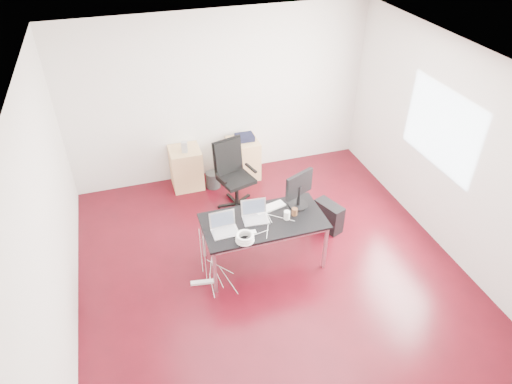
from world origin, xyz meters
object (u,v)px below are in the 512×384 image
object	(u,v)px
office_chair	(233,171)
filing_cabinet_left	(186,168)
pc_tower	(329,216)
desk	(263,223)
filing_cabinet_right	(243,158)

from	to	relation	value
office_chair	filing_cabinet_left	size ratio (longest dim) A/B	1.54
pc_tower	desk	bearing A→B (deg)	177.58
desk	office_chair	size ratio (longest dim) A/B	1.48
filing_cabinet_right	pc_tower	xyz separation A→B (m)	(0.81, -1.76, -0.13)
desk	pc_tower	size ratio (longest dim) A/B	3.56
filing_cabinet_right	pc_tower	distance (m)	1.94
office_chair	filing_cabinet_left	world-z (taller)	office_chair
desk	filing_cabinet_right	xyz separation A→B (m)	(0.35, 2.15, -0.33)
office_chair	filing_cabinet_right	world-z (taller)	office_chair
desk	office_chair	bearing A→B (deg)	90.97
filing_cabinet_right	pc_tower	world-z (taller)	filing_cabinet_right
filing_cabinet_left	filing_cabinet_right	xyz separation A→B (m)	(1.00, 0.00, 0.00)
desk	filing_cabinet_left	size ratio (longest dim) A/B	2.29
desk	filing_cabinet_right	world-z (taller)	desk
office_chair	pc_tower	size ratio (longest dim) A/B	2.40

